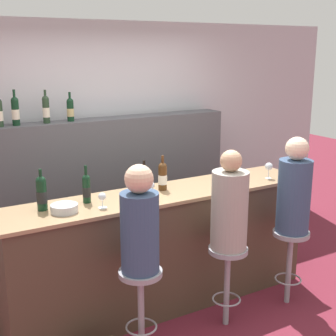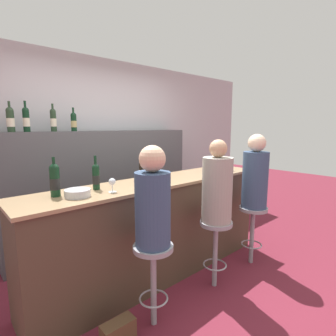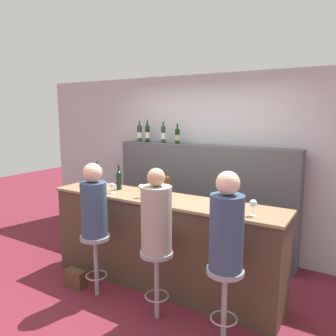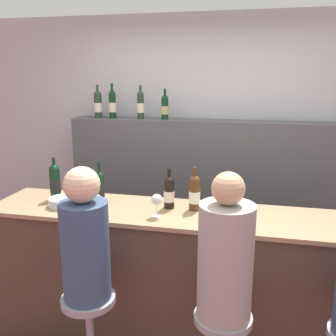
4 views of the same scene
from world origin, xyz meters
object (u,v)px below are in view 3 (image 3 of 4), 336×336
wine_bottle_counter_2 (153,185)px  wine_bottle_backbar_0 (139,133)px  wine_bottle_backbar_1 (147,133)px  metal_bowl (98,187)px  guest_seated_middle (156,216)px  wine_bottle_backbar_2 (163,134)px  bar_stool_left (96,250)px  wine_bottle_counter_0 (97,176)px  wine_bottle_backbar_3 (177,136)px  wine_bottle_counter_1 (119,180)px  wine_glass_1 (141,188)px  wine_glass_0 (113,186)px  guest_seated_left (94,203)px  handbag (75,278)px  wine_bottle_counter_3 (167,186)px  bar_stool_middle (157,267)px  bar_stool_right (225,287)px

wine_bottle_counter_2 → wine_bottle_backbar_0: (-0.97, 1.06, 0.53)m
wine_bottle_backbar_1 → metal_bowl: wine_bottle_backbar_1 is taller
guest_seated_middle → wine_bottle_backbar_2: bearing=119.9°
metal_bowl → bar_stool_left: (0.40, -0.49, -0.58)m
wine_bottle_counter_0 → metal_bowl: wine_bottle_counter_0 is taller
wine_bottle_backbar_1 → wine_bottle_backbar_3: wine_bottle_backbar_1 is taller
wine_bottle_counter_1 → wine_glass_1: wine_bottle_counter_1 is taller
wine_glass_0 → guest_seated_middle: bearing=-25.5°
guest_seated_left → wine_bottle_backbar_2: bearing=95.3°
metal_bowl → guest_seated_left: guest_seated_left is taller
guest_seated_left → bar_stool_left: bearing=-90.0°
wine_bottle_counter_2 → guest_seated_middle: size_ratio=0.35×
wine_bottle_counter_0 → wine_glass_0: bearing=-24.1°
wine_bottle_counter_2 → wine_glass_0: (-0.47, -0.19, -0.03)m
wine_bottle_counter_1 → wine_bottle_backbar_2: size_ratio=0.96×
wine_bottle_counter_0 → handbag: size_ratio=1.27×
wine_bottle_backbar_3 → wine_bottle_counter_1: bearing=-103.3°
wine_bottle_counter_0 → wine_glass_0: (0.42, -0.19, -0.05)m
wine_bottle_backbar_0 → guest_seated_left: (0.60, -1.69, -0.66)m
wine_bottle_counter_3 → wine_bottle_backbar_3: (-0.46, 1.06, 0.50)m
bar_stool_middle → bar_stool_right: 0.71m
wine_bottle_counter_3 → wine_bottle_backbar_3: wine_bottle_backbar_3 is taller
wine_bottle_counter_2 → guest_seated_left: (-0.36, -0.63, -0.13)m
wine_glass_0 → bar_stool_middle: (0.92, -0.44, -0.63)m
wine_bottle_counter_3 → wine_bottle_backbar_2: wine_bottle_backbar_2 is taller
guest_seated_middle → handbag: size_ratio=3.18×
wine_bottle_counter_1 → bar_stool_right: bearing=-20.4°
wine_bottle_counter_2 → wine_bottle_counter_3: 0.18m
wine_bottle_counter_3 → wine_glass_0: (-0.65, -0.19, -0.04)m
bar_stool_left → bar_stool_middle: bearing=0.0°
guest_seated_middle → wine_bottle_counter_3: bearing=113.0°
wine_bottle_counter_0 → guest_seated_middle: (1.34, -0.63, -0.16)m
metal_bowl → guest_seated_middle: (1.21, -0.49, -0.05)m
wine_bottle_counter_0 → wine_bottle_backbar_1: bearing=85.7°
wine_bottle_backbar_0 → bar_stool_left: 2.15m
wine_bottle_counter_2 → handbag: 1.45m
wine_bottle_counter_1 → wine_bottle_counter_0: bearing=180.0°
wine_bottle_backbar_2 → bar_stool_middle: bearing=-60.1°
wine_bottle_backbar_3 → metal_bowl: (-0.48, -1.19, -0.60)m
wine_bottle_counter_3 → wine_glass_0: wine_bottle_counter_3 is taller
wine_bottle_backbar_2 → handbag: (-0.19, -1.69, -1.63)m
wine_bottle_counter_1 → bar_stool_middle: wine_bottle_counter_1 is taller
wine_bottle_backbar_1 → guest_seated_middle: size_ratio=0.41×
wine_bottle_backbar_0 → wine_glass_0: size_ratio=2.61×
bar_stool_right → wine_bottle_backbar_0: bearing=141.6°
wine_bottle_backbar_1 → guest_seated_left: size_ratio=0.42×
bar_stool_left → wine_bottle_backbar_3: bearing=87.0°
wine_glass_1 → handbag: 1.36m
wine_glass_1 → bar_stool_left: wine_glass_1 is taller
wine_bottle_backbar_2 → guest_seated_left: (0.16, -1.69, -0.66)m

